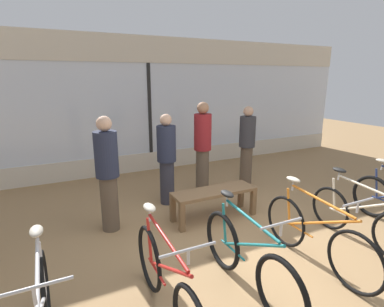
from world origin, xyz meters
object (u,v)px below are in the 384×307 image
Objects in this scene: bicycle_center_left at (247,260)px; customer_near_rack at (203,146)px; bicycle_right at (359,218)px; bicycle_left at (166,284)px; customer_mid_floor at (247,144)px; display_bench at (214,195)px; customer_by_window at (167,156)px; bicycle_center_right at (315,235)px; customer_near_bench at (107,172)px.

bicycle_center_left is 0.95× the size of customer_near_rack.
bicycle_center_left is 2.00m from bicycle_right.
bicycle_left is 4.14m from customer_mid_floor.
bicycle_left is 2.24m from display_bench.
bicycle_center_left is at bearing -108.72° from customer_near_rack.
bicycle_center_right is at bearing -70.19° from customer_by_window.
bicycle_center_left is at bearing -63.20° from customer_near_bench.
bicycle_center_right is at bearing -87.89° from customer_near_rack.
bicycle_right is 0.95× the size of customer_near_bench.
bicycle_center_left is 3.56m from customer_mid_floor.
customer_near_rack is at bearing -176.52° from customer_mid_floor.
customer_by_window is (-0.82, -0.18, -0.07)m from customer_near_rack.
bicycle_center_right is at bearing 2.20° from bicycle_center_left.
customer_by_window is (-0.93, 2.57, 0.50)m from bicycle_center_right.
bicycle_right is 2.10m from display_bench.
bicycle_center_left is at bearing -0.48° from bicycle_left.
bicycle_center_right is 2.93m from customer_near_bench.
display_bench is 0.80× the size of customer_near_bench.
customer_near_bench is at bearing 116.80° from bicycle_center_left.
bicycle_left is at bearing -177.57° from bicycle_right.
bicycle_center_right is 1.04× the size of customer_mid_floor.
bicycle_center_right is (1.96, 0.03, -0.00)m from bicycle_left.
bicycle_center_left is 0.99× the size of customer_near_bench.
bicycle_left reaches higher than bicycle_right.
bicycle_left is 1.02× the size of customer_near_bench.
bicycle_center_left is 1.04× the size of customer_by_window.
customer_by_window is 1.28m from customer_near_bench.
bicycle_center_left is 1.05m from bicycle_center_right.
customer_near_bench is (-3.03, 1.91, 0.54)m from bicycle_right.
customer_mid_floor reaches higher than bicycle_right.
bicycle_right is (2.00, 0.13, -0.01)m from bicycle_center_left.
bicycle_left reaches higher than bicycle_center_right.
customer_by_window is (0.12, 2.61, 0.50)m from bicycle_center_left.
customer_near_rack is (0.94, 2.79, 0.58)m from bicycle_center_left.
customer_mid_floor is at bearing 7.25° from customer_by_window.
bicycle_right is at bearing 2.43° from bicycle_left.
display_bench is at bearing -108.47° from customer_near_rack.
customer_by_window is at bearing 87.35° from bicycle_center_left.
customer_near_rack is (-1.05, 2.66, 0.59)m from bicycle_right.
customer_mid_floor is (1.49, 1.18, 0.48)m from display_bench.
display_bench is 1.30m from customer_near_rack.
display_bench is at bearing 71.12° from bicycle_center_left.
customer_mid_floor is (0.06, 2.73, 0.51)m from bicycle_right.
bicycle_center_right is 1.25× the size of display_bench.
customer_by_window reaches higher than bicycle_left.
customer_near_rack reaches higher than bicycle_right.
bicycle_center_right is at bearing -43.95° from customer_near_bench.
customer_near_rack is 1.12m from customer_mid_floor.
customer_near_rack is (0.37, 1.11, 0.56)m from display_bench.
bicycle_right is (2.91, 0.12, -0.02)m from bicycle_left.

